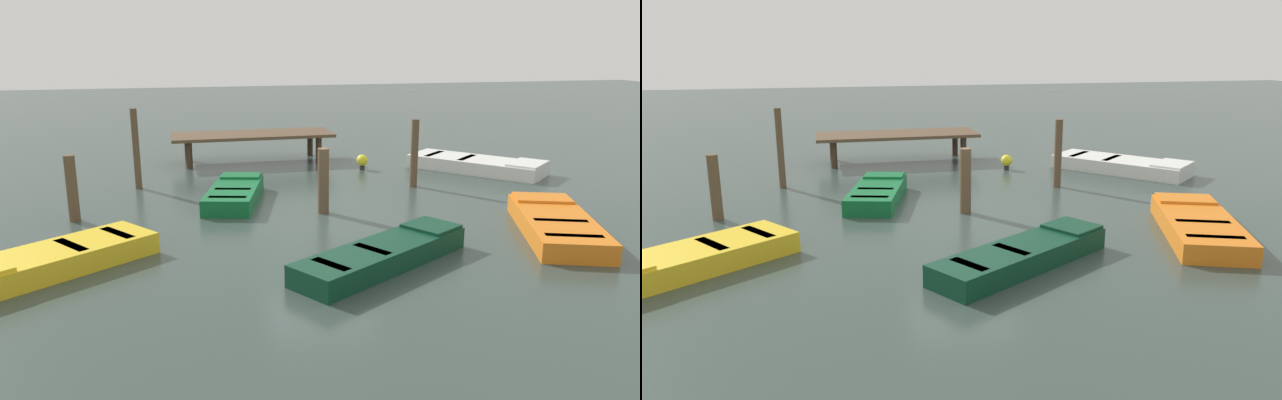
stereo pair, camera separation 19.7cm
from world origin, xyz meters
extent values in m
plane|color=#33423D|center=(0.00, 0.00, 0.00)|extent=(80.00, 80.00, 0.00)
cube|color=brown|center=(-0.74, 6.72, 0.90)|extent=(5.29, 1.91, 0.10)
cylinder|color=#3C2E20|center=(1.36, 7.39, 0.42)|extent=(0.20, 0.20, 0.85)
cylinder|color=#3C2E20|center=(1.38, 6.11, 0.42)|extent=(0.20, 0.20, 0.85)
cylinder|color=#3C2E20|center=(-2.85, 7.32, 0.42)|extent=(0.20, 0.20, 0.85)
cylinder|color=#3C2E20|center=(-2.83, 6.04, 0.42)|extent=(0.20, 0.20, 0.85)
cube|color=#0F602D|center=(-1.84, 1.58, 0.20)|extent=(1.83, 3.10, 0.40)
cube|color=orange|center=(-1.84, 1.58, 0.34)|extent=(1.48, 2.62, 0.04)
cube|color=#0F602D|center=(-1.56, 2.68, 0.43)|extent=(1.16, 0.87, 0.06)
cube|color=#B06E1E|center=(-1.90, 1.37, 0.38)|extent=(0.91, 0.41, 0.04)
cube|color=#B06E1E|center=(-2.09, 0.59, 0.38)|extent=(0.91, 0.41, 0.04)
cube|color=silver|center=(5.81, 3.62, 0.20)|extent=(3.80, 4.05, 0.40)
cube|color=#334772|center=(5.81, 3.62, 0.34)|extent=(3.15, 3.37, 0.04)
cube|color=silver|center=(6.85, 2.43, 0.43)|extent=(1.60, 1.56, 0.06)
cube|color=navy|center=(5.61, 3.85, 0.38)|extent=(1.01, 0.92, 0.04)
cube|color=navy|center=(4.87, 4.70, 0.38)|extent=(1.01, 0.92, 0.04)
cube|color=#0C3823|center=(0.34, -3.52, 0.20)|extent=(3.79, 2.90, 0.40)
cube|color=maroon|center=(0.34, -3.52, 0.34)|extent=(3.19, 2.40, 0.04)
cube|color=#0C3823|center=(1.61, -2.72, 0.43)|extent=(1.20, 1.21, 0.06)
cube|color=maroon|center=(0.09, -3.68, 0.38)|extent=(0.59, 0.77, 0.04)
cube|color=maroon|center=(-0.80, -4.24, 0.38)|extent=(0.59, 0.77, 0.04)
cube|color=gold|center=(-5.34, -2.38, 0.20)|extent=(3.47, 3.02, 0.40)
cube|color=#4C3319|center=(-5.34, -2.38, 0.34)|extent=(2.90, 2.50, 0.04)
cube|color=#42301E|center=(-5.13, -2.23, 0.38)|extent=(0.74, 0.90, 0.04)
cube|color=#42301E|center=(-4.38, -1.67, 0.38)|extent=(0.74, 0.90, 0.04)
cube|color=orange|center=(4.49, -2.61, 0.20)|extent=(2.55, 3.91, 0.40)
cube|color=black|center=(4.49, -2.61, 0.34)|extent=(2.08, 3.29, 0.04)
cube|color=orange|center=(4.98, -1.27, 0.43)|extent=(1.44, 1.18, 0.06)
cube|color=black|center=(4.39, -2.87, 0.38)|extent=(1.07, 0.56, 0.04)
cube|color=black|center=(4.04, -3.82, 0.38)|extent=(1.07, 0.56, 0.04)
cylinder|color=brown|center=(-4.27, 3.66, 1.10)|extent=(0.18, 0.18, 2.19)
cylinder|color=brown|center=(-5.51, 0.76, 0.75)|extent=(0.24, 0.24, 1.50)
cylinder|color=brown|center=(3.16, 2.14, 0.94)|extent=(0.21, 0.21, 1.87)
cylinder|color=brown|center=(0.11, 0.12, 0.77)|extent=(0.26, 0.26, 1.54)
cylinder|color=#262626|center=(2.44, 4.63, 0.06)|extent=(0.16, 0.16, 0.12)
sphere|color=yellow|center=(2.44, 4.63, 0.30)|extent=(0.36, 0.36, 0.36)
camera|label=1|loc=(-3.13, -13.43, 4.00)|focal=34.41mm
camera|label=2|loc=(-2.93, -13.48, 4.00)|focal=34.41mm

